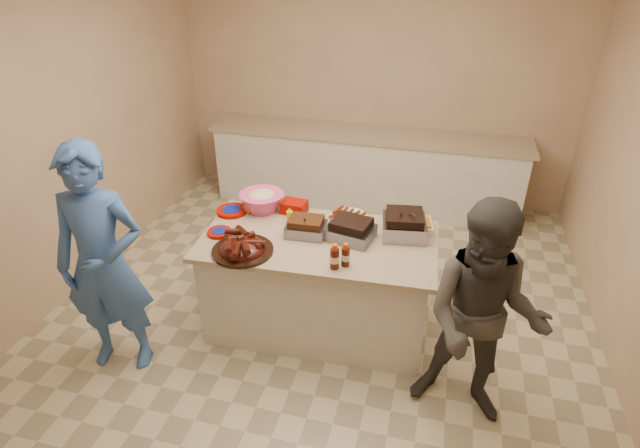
% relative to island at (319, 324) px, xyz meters
% --- Properties ---
extents(room, '(4.50, 5.00, 2.70)m').
position_rel_island_xyz_m(room, '(-0.02, 0.07, 0.00)').
color(room, tan).
rests_on(room, ground).
extents(back_counter, '(3.60, 0.64, 0.90)m').
position_rel_island_xyz_m(back_counter, '(-0.02, 2.27, 0.45)').
color(back_counter, silver).
rests_on(back_counter, ground).
extents(island, '(1.80, 1.00, 0.83)m').
position_rel_island_xyz_m(island, '(0.00, 0.00, 0.00)').
color(island, silver).
rests_on(island, ground).
extents(rib_platter, '(0.53, 0.53, 0.18)m').
position_rel_island_xyz_m(rib_platter, '(-0.48, -0.31, 0.83)').
color(rib_platter, '#441009').
rests_on(rib_platter, island).
extents(pulled_pork_tray, '(0.30, 0.24, 0.09)m').
position_rel_island_xyz_m(pulled_pork_tray, '(-0.11, 0.04, 0.83)').
color(pulled_pork_tray, '#47230F').
rests_on(pulled_pork_tray, island).
extents(brisket_tray, '(0.37, 0.33, 0.10)m').
position_rel_island_xyz_m(brisket_tray, '(0.24, 0.07, 0.83)').
color(brisket_tray, black).
rests_on(brisket_tray, island).
extents(roasting_pan, '(0.36, 0.36, 0.13)m').
position_rel_island_xyz_m(roasting_pan, '(0.61, 0.22, 0.83)').
color(roasting_pan, gray).
rests_on(roasting_pan, island).
extents(coleslaw_bowl, '(0.38, 0.38, 0.25)m').
position_rel_island_xyz_m(coleslaw_bowl, '(-0.57, 0.33, 0.83)').
color(coleslaw_bowl, '#E5498B').
rests_on(coleslaw_bowl, island).
extents(sausage_plate, '(0.38, 0.38, 0.05)m').
position_rel_island_xyz_m(sausage_plate, '(0.16, 0.37, 0.83)').
color(sausage_plate, silver).
rests_on(sausage_plate, island).
extents(mac_cheese_dish, '(0.34, 0.27, 0.08)m').
position_rel_island_xyz_m(mac_cheese_dish, '(0.67, 0.33, 0.83)').
color(mac_cheese_dish, orange).
rests_on(mac_cheese_dish, island).
extents(bbq_bottle_a, '(0.07, 0.07, 0.19)m').
position_rel_island_xyz_m(bbq_bottle_a, '(0.20, -0.34, 0.83)').
color(bbq_bottle_a, '#381008').
rests_on(bbq_bottle_a, island).
extents(bbq_bottle_b, '(0.06, 0.06, 0.17)m').
position_rel_island_xyz_m(bbq_bottle_b, '(0.27, -0.29, 0.83)').
color(bbq_bottle_b, '#381008').
rests_on(bbq_bottle_b, island).
extents(mustard_bottle, '(0.05, 0.05, 0.13)m').
position_rel_island_xyz_m(mustard_bottle, '(-0.28, 0.18, 0.83)').
color(mustard_bottle, '#EFBE06').
rests_on(mustard_bottle, island).
extents(sauce_bowl, '(0.14, 0.05, 0.13)m').
position_rel_island_xyz_m(sauce_bowl, '(-0.01, 0.12, 0.83)').
color(sauce_bowl, silver).
rests_on(sauce_bowl, island).
extents(plate_stack_large, '(0.26, 0.26, 0.03)m').
position_rel_island_xyz_m(plate_stack_large, '(-0.79, 0.22, 0.83)').
color(plate_stack_large, '#900900').
rests_on(plate_stack_large, island).
extents(plate_stack_small, '(0.19, 0.19, 0.03)m').
position_rel_island_xyz_m(plate_stack_small, '(-0.75, -0.12, 0.83)').
color(plate_stack_small, '#900900').
rests_on(plate_stack_small, island).
extents(plastic_cup, '(0.10, 0.09, 0.09)m').
position_rel_island_xyz_m(plastic_cup, '(-0.66, 0.25, 0.83)').
color(plastic_cup, '#AA6224').
rests_on(plastic_cup, island).
extents(basket_stack, '(0.21, 0.17, 0.10)m').
position_rel_island_xyz_m(basket_stack, '(-0.30, 0.35, 0.83)').
color(basket_stack, '#900900').
rests_on(basket_stack, island).
extents(guest_blue, '(0.98, 1.83, 0.41)m').
position_rel_island_xyz_m(guest_blue, '(-1.33, -0.73, 0.00)').
color(guest_blue, '#3862B0').
rests_on(guest_blue, ground).
extents(guest_gray, '(0.96, 1.65, 0.59)m').
position_rel_island_xyz_m(guest_gray, '(1.18, -0.58, 0.00)').
color(guest_gray, '#44423D').
rests_on(guest_gray, ground).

